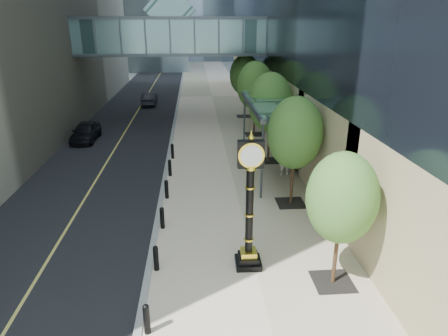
{
  "coord_description": "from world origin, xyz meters",
  "views": [
    {
      "loc": [
        -1.13,
        -8.56,
        8.8
      ],
      "look_at": [
        -0.0,
        6.68,
        3.11
      ],
      "focal_mm": 32.0,
      "sensor_mm": 36.0,
      "label": 1
    }
  ],
  "objects": [
    {
      "name": "road",
      "position": [
        -7.0,
        40.0,
        0.01
      ],
      "size": [
        8.0,
        180.0,
        0.02
      ],
      "primitive_type": "cube",
      "color": "black",
      "rests_on": "ground"
    },
    {
      "name": "sidewalk",
      "position": [
        1.0,
        40.0,
        0.03
      ],
      "size": [
        8.0,
        180.0,
        0.06
      ],
      "primitive_type": "cube",
      "color": "beige",
      "rests_on": "ground"
    },
    {
      "name": "curb",
      "position": [
        -3.0,
        40.0,
        0.04
      ],
      "size": [
        0.25,
        180.0,
        0.07
      ],
      "primitive_type": "cube",
      "color": "gray",
      "rests_on": "ground"
    },
    {
      "name": "skywalk",
      "position": [
        -3.0,
        28.0,
        7.71
      ],
      "size": [
        17.0,
        4.2,
        5.8
      ],
      "color": "slate",
      "rests_on": "ground"
    },
    {
      "name": "entrance_canopy",
      "position": [
        3.48,
        14.0,
        4.19
      ],
      "size": [
        3.0,
        8.0,
        4.38
      ],
      "color": "#383F44",
      "rests_on": "ground"
    },
    {
      "name": "bollard_row",
      "position": [
        -2.7,
        9.0,
        0.51
      ],
      "size": [
        0.2,
        16.2,
        0.9
      ],
      "color": "black",
      "rests_on": "sidewalk"
    },
    {
      "name": "street_trees",
      "position": [
        3.6,
        17.52,
        3.84
      ],
      "size": [
        2.83,
        28.6,
        5.82
      ],
      "color": "black",
      "rests_on": "sidewalk"
    },
    {
      "name": "street_clock",
      "position": [
        0.74,
        4.25,
        2.29
      ],
      "size": [
        0.98,
        0.98,
        5.13
      ],
      "rotation": [
        0.0,
        0.0,
        -0.02
      ],
      "color": "black",
      "rests_on": "sidewalk"
    },
    {
      "name": "pedestrian",
      "position": [
        4.12,
        13.49,
        1.02
      ],
      "size": [
        0.77,
        0.57,
        1.93
      ],
      "primitive_type": "imported",
      "rotation": [
        0.0,
        0.0,
        3.3
      ],
      "color": "beige",
      "rests_on": "sidewalk"
    },
    {
      "name": "car_near",
      "position": [
        -9.57,
        21.87,
        0.73
      ],
      "size": [
        1.75,
        4.22,
        1.43
      ],
      "primitive_type": "imported",
      "rotation": [
        0.0,
        0.0,
        -0.01
      ],
      "color": "black",
      "rests_on": "road"
    },
    {
      "name": "car_far",
      "position": [
        -6.06,
        35.47,
        0.7
      ],
      "size": [
        1.48,
        4.15,
        1.36
      ],
      "primitive_type": "imported",
      "rotation": [
        0.0,
        0.0,
        3.13
      ],
      "color": "black",
      "rests_on": "road"
    }
  ]
}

